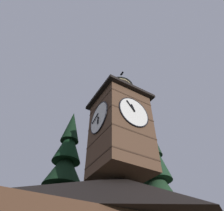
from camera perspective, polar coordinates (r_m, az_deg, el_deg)
name	(u,v)px	position (r m, az deg, el deg)	size (l,w,h in m)	color
clock_tower	(120,125)	(16.02, 2.25, -5.53)	(4.43, 4.43, 9.66)	brown
pine_tree_behind	(58,209)	(19.57, -15.05, -26.58)	(6.27, 6.27, 17.63)	#473323
flying_bird_high	(122,74)	(22.08, 2.78, 8.98)	(0.27, 0.57, 0.15)	black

